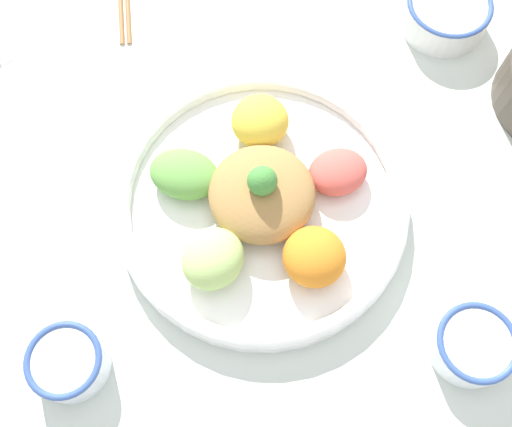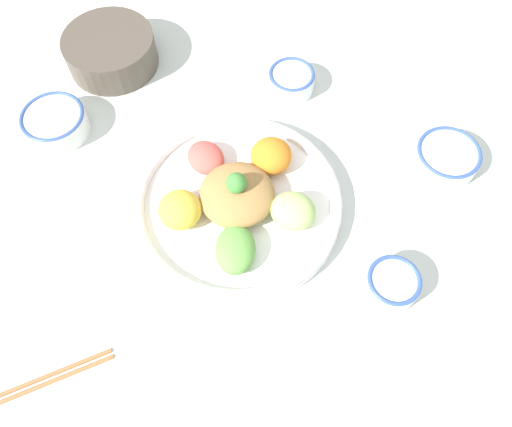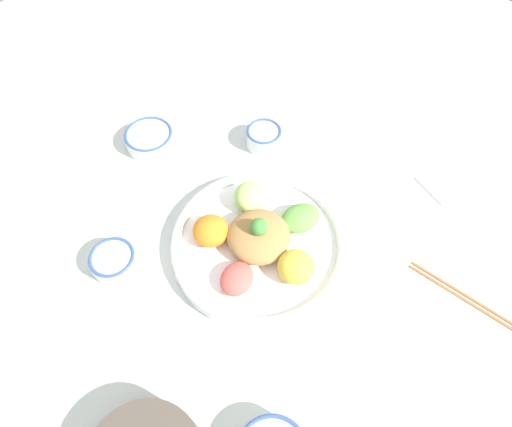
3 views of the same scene
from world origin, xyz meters
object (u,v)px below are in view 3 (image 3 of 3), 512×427
at_px(rice_bowl_plain, 114,261).
at_px(sauce_bowl_dark, 150,138).
at_px(chopsticks_pair_near, 467,298).
at_px(serving_spoon_main, 154,192).
at_px(sauce_bowl_red, 264,137).
at_px(salad_platter, 259,241).
at_px(serving_spoon_extra, 443,203).

bearing_deg(rice_bowl_plain, sauce_bowl_dark, -54.01).
height_order(chopsticks_pair_near, serving_spoon_main, chopsticks_pair_near).
relative_size(sauce_bowl_red, sauce_bowl_dark, 0.74).
bearing_deg(salad_platter, sauce_bowl_red, -52.03).
bearing_deg(serving_spoon_extra, serving_spoon_main, 57.19).
distance_m(salad_platter, chopsticks_pair_near, 0.42).
relative_size(sauce_bowl_red, rice_bowl_plain, 0.93).
relative_size(salad_platter, chopsticks_pair_near, 1.51).
xyz_separation_m(sauce_bowl_dark, chopsticks_pair_near, (-0.76, -0.13, -0.02)).
bearing_deg(chopsticks_pair_near, salad_platter, 22.22).
distance_m(sauce_bowl_red, chopsticks_pair_near, 0.56).
distance_m(rice_bowl_plain, serving_spoon_main, 0.19).
relative_size(sauce_bowl_dark, chopsticks_pair_near, 0.48).
relative_size(salad_platter, serving_spoon_main, 2.66).
distance_m(sauce_bowl_dark, rice_bowl_plain, 0.33).
relative_size(salad_platter, rice_bowl_plain, 3.96).
relative_size(sauce_bowl_red, chopsticks_pair_near, 0.36).
bearing_deg(sauce_bowl_dark, serving_spoon_main, 140.20).
relative_size(sauce_bowl_red, serving_spoon_main, 0.63).
distance_m(salad_platter, rice_bowl_plain, 0.29).
height_order(sauce_bowl_red, serving_spoon_main, sauce_bowl_red).
bearing_deg(chopsticks_pair_near, sauce_bowl_dark, 7.21).
bearing_deg(sauce_bowl_red, rice_bowl_plain, 88.28).
relative_size(rice_bowl_plain, serving_spoon_main, 0.67).
bearing_deg(serving_spoon_main, serving_spoon_extra, -77.43).
bearing_deg(serving_spoon_main, chopsticks_pair_near, -96.33).
height_order(sauce_bowl_red, sauce_bowl_dark, sauce_bowl_red).
bearing_deg(serving_spoon_extra, rice_bowl_plain, 72.26).
xyz_separation_m(salad_platter, chopsticks_pair_near, (-0.38, -0.18, -0.02)).
bearing_deg(salad_platter, serving_spoon_extra, -124.52).
relative_size(sauce_bowl_dark, serving_spoon_main, 0.85).
height_order(sauce_bowl_dark, rice_bowl_plain, rice_bowl_plain).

